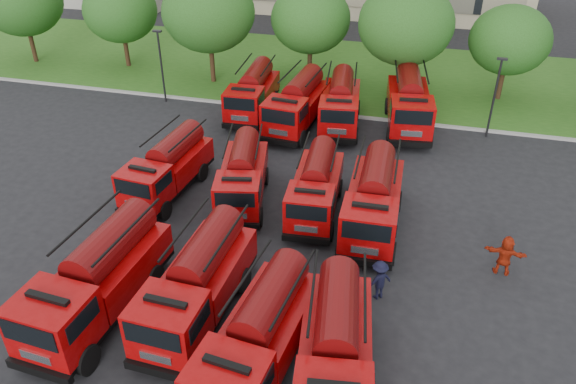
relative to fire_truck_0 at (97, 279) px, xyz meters
name	(u,v)px	position (x,y,z in m)	size (l,w,h in m)	color
ground	(209,280)	(3.34, 2.78, -1.70)	(140.00, 140.00, 0.00)	black
lawn	(327,71)	(3.34, 28.78, -1.64)	(70.00, 16.00, 0.12)	#225115
curb	(304,111)	(3.34, 20.68, -1.63)	(70.00, 0.30, 0.14)	gray
tree_0	(22,1)	(-20.66, 24.78, 3.32)	(6.30, 6.30, 7.70)	#382314
tree_1	(120,11)	(-12.66, 25.78, 2.85)	(5.71, 5.71, 6.98)	#382314
tree_2	(208,12)	(-4.66, 24.28, 3.66)	(6.72, 6.72, 8.22)	#382314
tree_3	(311,19)	(2.34, 26.78, 2.98)	(5.88, 5.88, 7.19)	#382314
tree_4	(406,24)	(9.34, 25.28, 3.52)	(6.55, 6.55, 8.01)	#382314
tree_5	(510,40)	(16.34, 26.28, 2.65)	(5.46, 5.46, 6.68)	#382314
lamp_post_0	(161,62)	(-6.66, 19.98, 1.20)	(0.60, 0.25, 5.11)	black
lamp_post_1	(495,93)	(15.34, 19.98, 1.20)	(0.60, 0.25, 5.11)	black
fire_truck_0	(97,279)	(0.00, 0.00, 0.00)	(3.16, 7.59, 3.38)	black
fire_truck_1	(198,283)	(3.76, 0.86, -0.09)	(2.83, 7.14, 3.20)	black
fire_truck_2	(259,337)	(6.82, -1.16, -0.11)	(3.17, 7.15, 3.15)	black
fire_truck_3	(335,351)	(9.47, -1.10, -0.11)	(3.33, 7.20, 3.16)	black
fire_truck_4	(168,167)	(-1.25, 8.97, -0.22)	(2.86, 6.66, 2.95)	black
fire_truck_5	(243,175)	(2.77, 9.22, -0.25)	(3.45, 6.62, 2.87)	black
fire_truck_6	(316,187)	(6.62, 9.09, -0.25)	(2.68, 6.46, 2.87)	black
fire_truck_7	(373,200)	(9.54, 8.40, -0.09)	(2.73, 7.07, 3.19)	black
fire_truck_8	(253,92)	(0.04, 19.58, -0.16)	(2.75, 6.84, 3.06)	black
fire_truck_9	(297,104)	(3.42, 18.33, -0.08)	(3.11, 7.28, 3.23)	black
fire_truck_10	(340,103)	(6.04, 19.25, -0.13)	(3.17, 7.09, 3.12)	black
fire_truck_11	(409,103)	(10.32, 20.14, -0.01)	(3.46, 7.63, 3.35)	black
firefighter_1	(149,362)	(2.87, -1.90, -1.70)	(0.87, 0.48, 1.80)	#9E210C
firefighter_3	(377,297)	(10.44, 3.59, -1.70)	(1.17, 0.60, 1.81)	black
firefighter_4	(152,244)	(-0.14, 4.51, -1.70)	(0.86, 0.56, 1.75)	#9E210C
firefighter_5	(501,272)	(15.46, 6.47, -1.70)	(1.76, 0.76, 1.90)	#9E210C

